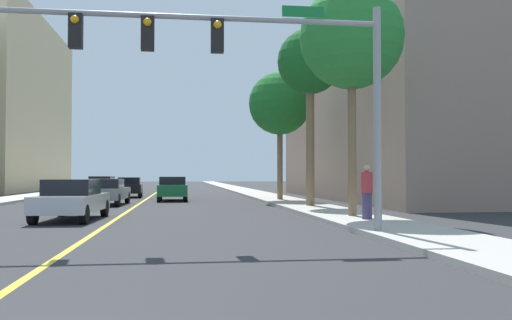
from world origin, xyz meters
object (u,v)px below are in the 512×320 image
Objects in this scene: car_red at (102,185)px; pedestrian at (367,192)px; car_black at (130,187)px; car_silver at (72,199)px; traffic_signal_mast at (246,59)px; palm_mid at (310,64)px; palm_far at (280,104)px; car_gray at (106,192)px; car_green at (172,188)px; palm_near at (352,38)px.

car_red is 2.49× the size of pedestrian.
car_silver reaches higher than car_black.
palm_mid reaches higher than traffic_signal_mast.
palm_far reaches higher than car_red.
pedestrian is at bearing -89.17° from palm_far.
pedestrian is (-0.06, -8.18, -5.85)m from palm_mid.
car_black reaches higher than car_gray.
pedestrian is (4.37, 3.57, -3.47)m from traffic_signal_mast.
car_green reaches higher than car_silver.
car_gray is 10.31m from car_black.
palm_near is 28.63m from car_red.
car_gray is at bearing -93.92° from car_black.
palm_mid is 12.83m from car_silver.
car_black is at bearing 90.92° from car_gray.
car_silver is (-9.56, -12.11, -5.08)m from palm_far.
palm_near is 17.84m from car_green.
palm_mid reaches higher than palm_far.
pedestrian is at bearing -90.31° from palm_near.
palm_near is at bearing -45.33° from car_gray.
palm_far is 11.23m from car_gray.
pedestrian reaches higher than car_black.
palm_mid reaches higher than car_gray.
car_red is at bearing 119.38° from car_black.
palm_far is 1.73× the size of car_red.
palm_near is 24.05m from car_black.
car_black is at bearing 123.66° from palm_mid.
car_silver is (2.42, -24.15, -0.04)m from car_red.
car_silver is at bearing -128.28° from palm_far.
pedestrian is (6.56, -17.16, 0.25)m from car_green.
car_gray is at bearing -78.53° from car_red.
car_red is (-7.82, 30.41, -3.72)m from traffic_signal_mast.
car_green is at bearing 80.18° from car_silver.
car_silver is 14.82m from car_green.
palm_near reaches higher than car_green.
car_red is at bearing 115.77° from palm_near.
traffic_signal_mast is 9.09m from car_silver.
car_silver is (-9.78, 1.12, -5.72)m from palm_near.
car_red is 11.21m from car_green.
traffic_signal_mast reaches higher than car_green.
palm_far is 17.71m from car_red.
car_gray is 9.83m from car_silver.
pedestrian is (12.19, -26.84, 0.25)m from car_red.
car_red is 0.95× the size of car_silver.
palm_mid reaches higher than pedestrian.
car_silver is (0.18, -9.82, 0.02)m from car_gray.
palm_far is at bearing -42.73° from car_black.
car_black is 24.80m from pedestrian.
palm_near is 15.88m from car_gray.
traffic_signal_mast reaches higher than car_gray.
car_red is at bearing -65.80° from pedestrian.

